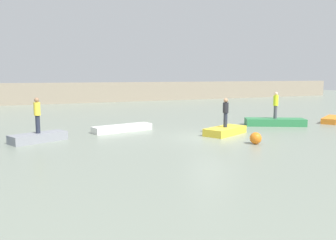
# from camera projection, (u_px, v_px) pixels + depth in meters

# --- Properties ---
(ground_plane) EXTENTS (120.00, 120.00, 0.00)m
(ground_plane) POSITION_uv_depth(u_px,v_px,m) (212.00, 138.00, 18.41)
(ground_plane) COLOR gray
(embankment_wall) EXTENTS (80.00, 1.20, 2.51)m
(embankment_wall) POSITION_uv_depth(u_px,v_px,m) (94.00, 92.00, 43.21)
(embankment_wall) COLOR gray
(embankment_wall) RESTS_ON ground_plane
(rowboat_grey) EXTENTS (2.95, 2.01, 0.44)m
(rowboat_grey) POSITION_uv_depth(u_px,v_px,m) (38.00, 137.00, 17.26)
(rowboat_grey) COLOR gray
(rowboat_grey) RESTS_ON ground_plane
(rowboat_white) EXTENTS (3.82, 1.63, 0.38)m
(rowboat_white) POSITION_uv_depth(u_px,v_px,m) (122.00, 128.00, 20.58)
(rowboat_white) COLOR white
(rowboat_white) RESTS_ON ground_plane
(rowboat_yellow) EXTENTS (3.04, 2.25, 0.42)m
(rowboat_yellow) POSITION_uv_depth(u_px,v_px,m) (225.00, 131.00, 19.43)
(rowboat_yellow) COLOR gold
(rowboat_yellow) RESTS_ON ground_plane
(rowboat_green) EXTENTS (3.99, 2.93, 0.48)m
(rowboat_green) POSITION_uv_depth(u_px,v_px,m) (275.00, 122.00, 22.92)
(rowboat_green) COLOR #2D7F47
(rowboat_green) RESTS_ON ground_plane
(rowboat_orange) EXTENTS (3.20, 2.40, 0.38)m
(rowboat_orange) POSITION_uv_depth(u_px,v_px,m) (332.00, 120.00, 24.64)
(rowboat_orange) COLOR orange
(rowboat_orange) RESTS_ON ground_plane
(person_hiviz_shirt) EXTENTS (0.32, 0.32, 1.78)m
(person_hiviz_shirt) POSITION_uv_depth(u_px,v_px,m) (276.00, 104.00, 22.76)
(person_hiviz_shirt) COLOR #4C4C56
(person_hiviz_shirt) RESTS_ON rowboat_green
(person_dark_shirt) EXTENTS (0.32, 0.32, 1.65)m
(person_dark_shirt) POSITION_uv_depth(u_px,v_px,m) (226.00, 111.00, 19.28)
(person_dark_shirt) COLOR #232838
(person_dark_shirt) RESTS_ON rowboat_yellow
(person_yellow_shirt) EXTENTS (0.32, 0.32, 1.80)m
(person_yellow_shirt) POSITION_uv_depth(u_px,v_px,m) (37.00, 113.00, 17.11)
(person_yellow_shirt) COLOR #232838
(person_yellow_shirt) RESTS_ON rowboat_grey
(mooring_buoy) EXTENTS (0.58, 0.58, 0.58)m
(mooring_buoy) POSITION_uv_depth(u_px,v_px,m) (256.00, 138.00, 16.67)
(mooring_buoy) COLOR orange
(mooring_buoy) RESTS_ON ground_plane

